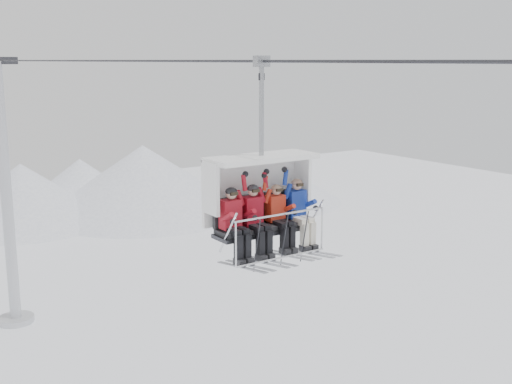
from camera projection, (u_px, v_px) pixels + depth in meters
lift_tower_right at (8, 214)px, 32.06m from camera, size 2.00×1.80×13.48m
haul_cable at (256, 61)px, 12.77m from camera, size 0.06×50.00×0.06m
chairlift_carrier at (258, 191)px, 13.24m from camera, size 2.33×1.17×3.98m
skier_far_left at (234, 221)px, 12.65m from camera, size 0.40×1.69×1.59m
skier_center_left at (255, 218)px, 12.94m from camera, size 0.40×1.69×1.59m
skier_center_right at (279, 215)px, 13.26m from camera, size 0.37×1.69×1.50m
skier_far_right at (299, 211)px, 13.56m from camera, size 0.40×1.69×1.59m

